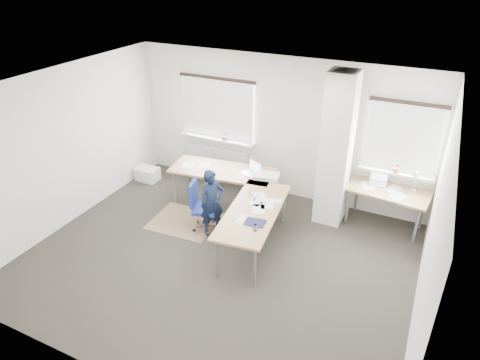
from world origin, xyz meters
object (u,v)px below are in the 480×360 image
at_px(desk_main, 239,190).
at_px(task_chair, 204,216).
at_px(person, 212,203).
at_px(desk_side, 388,192).

distance_m(desk_main, task_chair, 0.79).
height_order(desk_main, person, person).
height_order(task_chair, person, person).
distance_m(desk_side, task_chair, 3.30).
bearing_deg(person, desk_side, -22.56).
height_order(desk_side, task_chair, desk_side).
xyz_separation_m(desk_main, task_chair, (-0.50, -0.44, -0.43)).
bearing_deg(desk_main, person, -128.48).
relative_size(desk_side, person, 1.20).
bearing_deg(desk_main, desk_side, 17.16).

